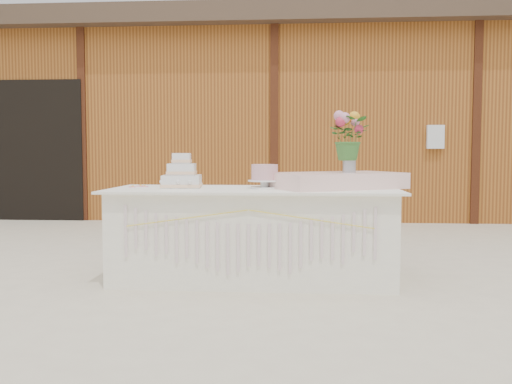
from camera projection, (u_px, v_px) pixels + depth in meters
The scene contains 9 objects.
ground at pixel (253, 280), 4.80m from camera, with size 80.00×80.00×0.00m, color beige.
barn at pixel (278, 120), 10.65m from camera, with size 12.60×4.60×3.30m.
cake_table at pixel (253, 234), 4.77m from camera, with size 2.40×1.00×0.77m.
wedding_cake at pixel (182, 176), 4.84m from camera, with size 0.36×0.36×0.29m.
pink_cake_stand at pixel (265, 175), 4.74m from camera, with size 0.28×0.28×0.20m.
satin_runner at pixel (337, 180), 4.77m from camera, with size 1.05×0.61×0.13m, color beige.
flower_vase at pixel (349, 164), 4.75m from camera, with size 0.11×0.11×0.15m, color #B6B6BB.
bouquet at pixel (350, 133), 4.73m from camera, with size 0.33×0.28×0.36m, color #34692A.
loose_flowers at pixel (142, 186), 4.96m from camera, with size 0.14×0.33×0.02m, color pink, non-canonical shape.
Camera 1 is at (0.38, -4.72, 1.07)m, focal length 40.00 mm.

